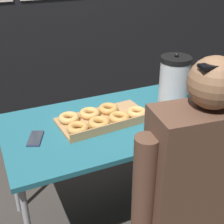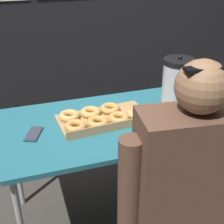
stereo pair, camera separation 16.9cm
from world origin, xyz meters
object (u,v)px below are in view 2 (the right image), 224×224
coffee_urn (177,88)px  cell_phone (34,134)px  person_seated (185,206)px  donut_box (102,117)px

coffee_urn → cell_phone: size_ratio=2.32×
person_seated → cell_phone: bearing=-38.5°
donut_box → coffee_urn: size_ratio=1.49×
donut_box → cell_phone: (-0.40, -0.03, -0.02)m
cell_phone → coffee_urn: bearing=21.0°
donut_box → cell_phone: donut_box is taller
cell_phone → person_seated: 0.86m
coffee_urn → person_seated: person_seated is taller
donut_box → coffee_urn: coffee_urn is taller
cell_phone → person_seated: person_seated is taller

